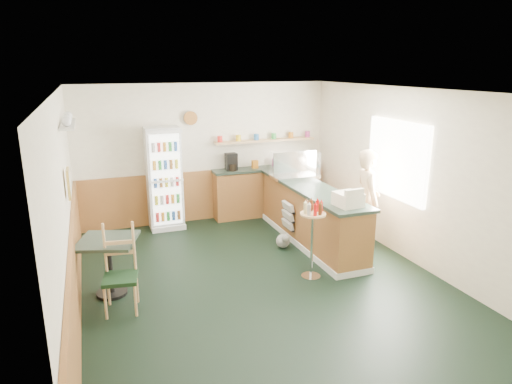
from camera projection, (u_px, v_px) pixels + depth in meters
name	position (u px, v px, depth m)	size (l,w,h in m)	color
ground	(260.00, 280.00, 6.64)	(6.00, 6.00, 0.00)	black
room_envelope	(229.00, 169.00, 6.82)	(5.04, 6.02, 2.72)	#F1EACE
service_counter	(311.00, 217.00, 7.94)	(0.68, 3.01, 1.01)	#A76E36
back_counter	(266.00, 189.00, 9.42)	(2.24, 0.42, 1.69)	#A76E36
drinks_fridge	(164.00, 179.00, 8.56)	(0.64, 0.54, 1.93)	silver
display_case	(295.00, 165.00, 8.35)	(0.85, 0.44, 0.48)	silver
cash_register	(348.00, 199.00, 6.71)	(0.35, 0.37, 0.20)	beige
shopkeeper	(367.00, 201.00, 7.49)	(0.57, 0.41, 1.72)	tan
condiment_stand	(313.00, 228.00, 6.53)	(0.37, 0.37, 1.15)	silver
newspaper_rack	(288.00, 216.00, 7.97)	(0.09, 0.40, 0.48)	black
cafe_table	(109.00, 256.00, 6.08)	(0.92, 0.92, 0.80)	black
cafe_chair	(119.00, 265.00, 5.74)	(0.48, 0.48, 1.12)	black
dog_doorstop	(283.00, 241.00, 7.77)	(0.23, 0.30, 0.28)	gray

